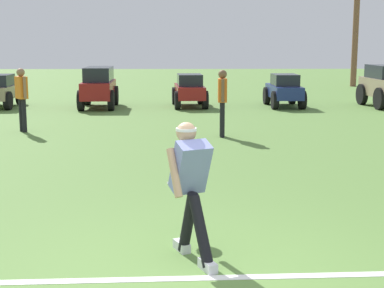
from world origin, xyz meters
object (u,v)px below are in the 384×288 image
Objects in this scene: parked_car_slot_a at (0,90)px; palm_tree_far_left at (357,10)px; frisbee_in_flight at (179,184)px; parked_car_slot_d at (284,90)px; teammate_near_sideline at (222,97)px; parked_car_slot_c at (189,90)px; frisbee_thrower at (191,183)px; teammate_midfield at (22,94)px; parked_car_slot_b at (99,86)px.

parked_car_slot_a is 17.02m from palm_tree_far_left.
parked_car_slot_d is (3.53, 13.12, -0.04)m from frisbee_in_flight.
frisbee_in_flight is at bearing -98.20° from teammate_near_sideline.
frisbee_in_flight is at bearing -91.47° from parked_car_slot_c.
frisbee_thrower reaches higher than parked_car_slot_d.
teammate_near_sideline is at bearing -83.94° from parked_car_slot_c.
teammate_midfield is 5.31m from parked_car_slot_b.
frisbee_thrower reaches higher than frisbee_in_flight.
frisbee_thrower is at bearing -80.72° from frisbee_in_flight.
teammate_near_sideline is 1.00× the size of teammate_midfield.
parked_car_slot_d is at bearing -0.01° from parked_car_slot_a.
parked_car_slot_a is at bearing -179.44° from parked_car_slot_c.
frisbee_thrower is 7.75m from teammate_near_sideline.
teammate_midfield reaches higher than frisbee_in_flight.
frisbee_thrower reaches higher than parked_car_slot_b.
parked_car_slot_a is 9.53m from parked_car_slot_d.
parked_car_slot_b is (-2.81, 13.74, -0.08)m from frisbee_thrower.
parked_car_slot_a is 6.33m from parked_car_slot_c.
parked_car_slot_c is at bearing 89.12° from frisbee_thrower.
parked_car_slot_c is at bearing 178.86° from parked_car_slot_d.
palm_tree_far_left reaches higher than parked_car_slot_a.
parked_car_slot_a is 0.91× the size of parked_car_slot_b.
parked_car_slot_c is 1.01× the size of parked_car_slot_d.
teammate_near_sideline is 0.69× the size of parked_car_slot_c.
parked_car_slot_a is at bearing 113.79° from frisbee_thrower.
parked_car_slot_c is (0.34, 13.18, -0.04)m from frisbee_in_flight.
frisbee_in_flight is 0.21× the size of teammate_midfield.
teammate_near_sideline is at bearing -116.63° from palm_tree_far_left.
frisbee_thrower is 0.91× the size of teammate_midfield.
parked_car_slot_b reaches higher than frisbee_in_flight.
parked_car_slot_d is at bearing 76.20° from frisbee_thrower.
parked_car_slot_b is at bearing 77.27° from teammate_midfield.
parked_car_slot_b is at bearing 101.55° from frisbee_thrower.
parked_car_slot_d reaches higher than frisbee_in_flight.
teammate_near_sideline is at bearing -58.60° from parked_car_slot_b.
parked_car_slot_c is 0.40× the size of palm_tree_far_left.
palm_tree_far_left is (14.39, 8.58, 3.04)m from parked_car_slot_a.
frisbee_in_flight is at bearing -63.72° from teammate_midfield.
parked_car_slot_a is (-5.99, 13.12, -0.04)m from frisbee_in_flight.
parked_car_slot_d is at bearing -1.14° from parked_car_slot_c.
teammate_near_sideline is 0.64× the size of parked_car_slot_b.
teammate_midfield is 9.10m from parked_car_slot_d.
parked_car_slot_c is at bearing 96.06° from teammate_near_sideline.
parked_car_slot_c is at bearing -133.41° from palm_tree_far_left.
frisbee_in_flight is 0.21× the size of teammate_near_sideline.
frisbee_in_flight is 14.42m from parked_car_slot_a.
teammate_midfield is at bearing 116.28° from frisbee_in_flight.
teammate_midfield is at bearing -144.31° from parked_car_slot_d.
parked_car_slot_b is at bearing 101.69° from frisbee_in_flight.
palm_tree_far_left is at bearing 38.17° from parked_car_slot_b.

